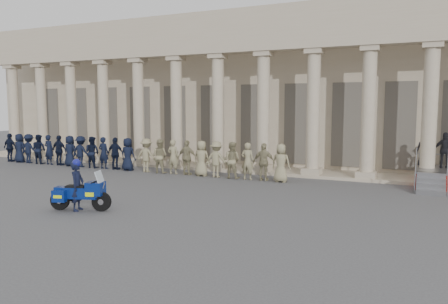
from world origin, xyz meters
TOP-DOWN VIEW (x-y plane):
  - ground at (0.00, 0.00)m, footprint 90.00×90.00m
  - building at (-0.00, 14.74)m, footprint 40.00×12.50m
  - officer_rank at (-6.16, 5.93)m, footprint 18.83×0.68m
  - motorcycle at (-1.59, -2.22)m, footprint 2.09×1.15m
  - rider at (-1.70, -2.26)m, footprint 0.57×0.71m

SIDE VIEW (x-z plane):
  - ground at x=0.00m, z-range 0.00..0.00m
  - motorcycle at x=-1.59m, z-range -0.09..1.29m
  - rider at x=-1.70m, z-range -0.01..1.77m
  - officer_rank at x=-6.16m, z-range 0.00..1.80m
  - building at x=0.00m, z-range 0.02..9.02m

